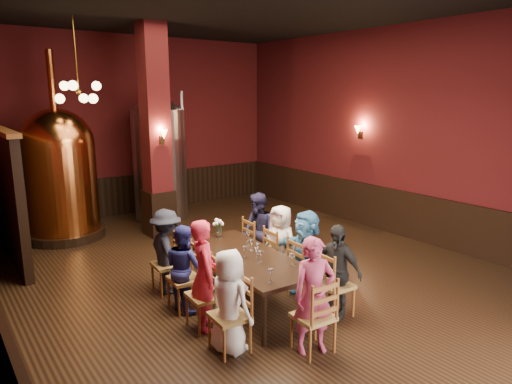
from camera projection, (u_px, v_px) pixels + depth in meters
room at (242, 144)px, 7.68m from camera, size 10.00×10.02×4.50m
wainscot_right at (386, 209)px, 10.34m from camera, size 0.08×9.90×1.00m
wainscot_back at (135, 194)px, 11.96m from camera, size 7.90×0.08×1.00m
column at (156, 133)px, 9.71m from camera, size 0.58×0.58×4.50m
partition at (6, 195)px, 8.57m from camera, size 0.22×3.50×2.40m
pendant_cluster at (79, 92)px, 8.74m from camera, size 0.90×0.90×1.70m
sconce_wall at (361, 132)px, 10.58m from camera, size 0.20×0.20×0.36m
sconce_column at (162, 136)px, 9.48m from camera, size 0.20×0.20×0.36m
dining_table at (246, 259)px, 6.72m from camera, size 1.16×2.46×0.75m
chair_0 at (229, 316)px, 5.50m from camera, size 0.49×0.49×0.92m
person_0 at (229, 301)px, 5.46m from camera, size 0.53×0.70×1.29m
chair_1 at (205, 295)px, 6.05m from camera, size 0.49×0.49×0.92m
person_1 at (204, 275)px, 5.99m from camera, size 0.53×0.64×1.50m
chair_2 at (185, 279)px, 6.60m from camera, size 0.49×0.49×0.92m
person_2 at (184, 267)px, 6.56m from camera, size 0.36×0.64×1.26m
chair_3 at (167, 264)px, 7.15m from camera, size 0.49×0.49×0.92m
person_3 at (167, 251)px, 7.10m from camera, size 0.53×0.89×1.34m
chair_4 at (335, 284)px, 6.39m from camera, size 0.49×0.49×0.92m
person_4 at (336, 271)px, 6.35m from camera, size 0.50×0.84×1.34m
chair_5 at (305, 269)px, 6.95m from camera, size 0.49×0.49×0.92m
person_5 at (306, 255)px, 6.90m from camera, size 0.61×1.33×1.39m
chair_6 at (280, 256)px, 7.49m from camera, size 0.49×0.49×0.92m
person_6 at (280, 245)px, 7.45m from camera, size 0.55×0.72×1.32m
chair_7 at (258, 245)px, 8.04m from camera, size 0.49×0.49×0.92m
person_7 at (258, 232)px, 7.99m from camera, size 0.44×0.72×1.39m
chair_8 at (313, 316)px, 5.49m from camera, size 0.49×0.49×0.92m
person_8 at (314, 296)px, 5.44m from camera, size 0.62×0.51×1.45m
copper_kettle at (60, 172)px, 9.66m from camera, size 1.67×1.67×3.94m
steel_vessel at (160, 156)px, 11.21m from camera, size 1.68×1.68×3.13m
rose_vase at (219, 225)px, 7.53m from camera, size 0.18×0.18×0.31m
wine_glass_0 at (245, 252)px, 6.60m from camera, size 0.07×0.07×0.17m
wine_glass_1 at (258, 249)px, 6.72m from camera, size 0.07×0.07×0.17m
wine_glass_2 at (270, 275)px, 5.75m from camera, size 0.07×0.07×0.17m
wine_glass_3 at (257, 254)px, 6.53m from camera, size 0.07×0.07×0.17m
wine_glass_4 at (293, 259)px, 6.31m from camera, size 0.07×0.07×0.17m
wine_glass_5 at (248, 237)px, 7.30m from camera, size 0.07×0.07×0.17m
wine_glass_6 at (261, 257)px, 6.41m from camera, size 0.07×0.07×0.17m
wine_glass_7 at (252, 245)px, 6.89m from camera, size 0.07×0.07×0.17m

